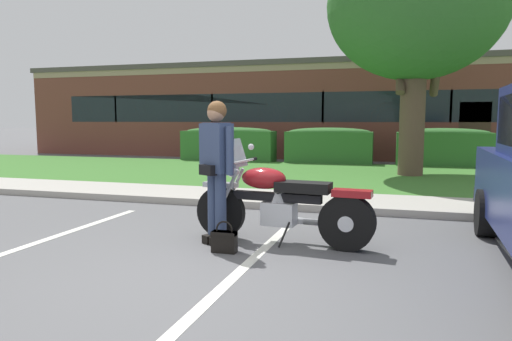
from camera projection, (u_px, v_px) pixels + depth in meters
The scene contains 14 objects.
ground_plane at pixel (220, 271), 4.44m from camera, with size 140.00×140.00×0.00m, color #565659.
curb_strip at pixel (289, 206), 7.49m from camera, with size 60.00×0.20×0.12m, color #ADA89E.
concrete_walk at pixel (299, 199), 8.30m from camera, with size 60.00×1.50×0.08m, color #ADA89E.
grass_lawn at pixel (327, 175), 12.01m from camera, with size 60.00×6.28×0.06m, color #3D752D.
stall_stripe_0 at pixel (27, 246), 5.33m from camera, with size 0.12×4.40×0.01m, color silver.
stall_stripe_1 at pixel (245, 266), 4.58m from camera, with size 0.12×4.40×0.01m, color silver.
motorcycle at pixel (287, 203), 5.40m from camera, with size 2.24×0.82×1.26m.
rider_person at pixel (216, 161), 5.36m from camera, with size 0.51×0.40×1.70m.
handbag at pixel (224, 240), 5.07m from camera, with size 0.28×0.13×0.36m.
shade_tree at pixel (416, 6), 11.33m from camera, with size 4.45×4.45×6.27m.
hedge_left at pixel (228, 144), 16.21m from camera, with size 3.35×0.90×1.24m.
hedge_center_left at pixel (329, 145), 15.21m from camera, with size 2.88×0.90×1.24m.
hedge_center_right at pixel (443, 147), 14.21m from camera, with size 2.83×0.90×1.24m.
brick_building at pixel (337, 112), 21.21m from camera, with size 25.99×9.67×3.77m.
Camera 1 is at (1.55, -4.04, 1.47)m, focal length 31.76 mm.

